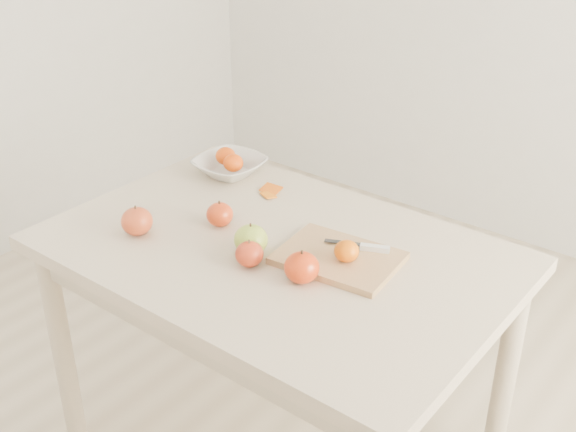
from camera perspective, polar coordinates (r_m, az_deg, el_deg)
The scene contains 14 objects.
table at distance 1.94m, azimuth -0.92°, elevation -4.97°, with size 1.20×0.80×0.75m.
cutting_board at distance 1.82m, azimuth 4.00°, elevation -3.34°, with size 0.30×0.22×0.02m, color tan.
board_tangerine at distance 1.78m, azimuth 4.65°, elevation -2.78°, with size 0.06×0.06×0.05m, color #DF6307.
fruit_bowl at distance 2.28m, azimuth -4.64°, elevation 3.92°, with size 0.21×0.21×0.05m, color silver.
bowl_tangerine_near at distance 2.30m, azimuth -4.96°, elevation 4.75°, with size 0.06×0.06×0.06m, color #C74207.
bowl_tangerine_far at distance 2.24m, azimuth -4.35°, elevation 4.21°, with size 0.06×0.06×0.06m, color #D54807.
orange_peel_a at distance 2.18m, azimuth -1.35°, elevation 2.04°, with size 0.06×0.04×0.00m, color #D5580F.
orange_peel_b at distance 2.14m, azimuth -1.56°, elevation 1.61°, with size 0.04×0.04×0.00m, color orange.
paring_knife at distance 1.84m, azimuth 6.45°, elevation -2.47°, with size 0.16×0.08×0.01m.
apple_green at distance 1.84m, azimuth -2.95°, elevation -1.88°, with size 0.09×0.09×0.08m, color #608A1E.
apple_red_d at distance 1.97m, azimuth -11.85°, elevation -0.41°, with size 0.09×0.09×0.08m, color maroon.
apple_red_b at distance 1.98m, azimuth -5.42°, elevation 0.12°, with size 0.07×0.07×0.07m, color #9E0D0D.
apple_red_c at distance 1.79m, azimuth -3.07°, elevation -3.03°, with size 0.07×0.07×0.06m, color #960908.
apple_red_e at distance 1.72m, azimuth 1.09°, elevation -4.09°, with size 0.09×0.09×0.08m, color #A11301.
Camera 1 is at (1.03, -1.26, 1.70)m, focal length 45.00 mm.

